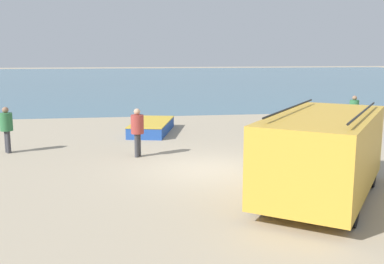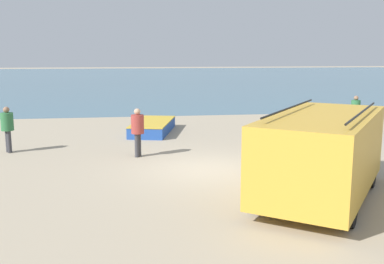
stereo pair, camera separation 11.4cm
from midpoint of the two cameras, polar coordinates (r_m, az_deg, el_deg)
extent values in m
plane|color=tan|center=(14.02, 1.86, -4.76)|extent=(200.00, 200.00, 0.00)
cube|color=#477084|center=(65.49, -6.03, 6.87)|extent=(120.00, 80.00, 0.01)
cube|color=gold|center=(11.47, 16.52, -2.39)|extent=(4.82, 5.44, 1.82)
cube|color=black|center=(14.10, 18.68, -2.32)|extent=(1.67, 1.28, 0.82)
cube|color=#1E232D|center=(13.85, 18.87, 1.83)|extent=(1.58, 1.19, 0.58)
cylinder|color=black|center=(13.38, 13.77, -4.11)|extent=(0.62, 0.73, 0.75)
cylinder|color=black|center=(13.05, 21.98, -4.92)|extent=(0.62, 0.73, 0.75)
cylinder|color=black|center=(10.44, 9.20, -7.98)|extent=(0.62, 0.73, 0.75)
cylinder|color=black|center=(10.01, 19.77, -9.25)|extent=(0.62, 0.73, 0.75)
cylinder|color=black|center=(11.50, 12.63, 3.02)|extent=(2.56, 3.42, 0.05)
cylinder|color=black|center=(11.16, 21.06, 2.38)|extent=(2.56, 3.42, 0.05)
cube|color=#234CA3|center=(20.45, -4.85, 0.61)|extent=(2.37, 3.95, 0.47)
cone|color=#234CA3|center=(22.64, -3.78, 1.54)|extent=(0.63, 0.90, 0.45)
cube|color=gold|center=(20.43, -4.85, 1.08)|extent=(1.40, 0.53, 0.05)
cube|color=gold|center=(20.41, -4.86, 1.31)|extent=(2.39, 3.99, 0.04)
cube|color=navy|center=(20.64, 14.97, 0.51)|extent=(3.69, 1.80, 0.56)
cone|color=navy|center=(20.07, 9.04, 0.46)|extent=(0.83, 0.60, 0.53)
cube|color=silver|center=(20.61, 15.00, 1.10)|extent=(0.32, 1.39, 0.05)
cube|color=silver|center=(20.59, 15.01, 1.33)|extent=(3.73, 1.82, 0.04)
cylinder|color=#38383D|center=(15.79, -6.55, -1.60)|extent=(0.15, 0.15, 0.82)
cylinder|color=#38383D|center=(15.64, -6.80, -1.72)|extent=(0.15, 0.15, 0.82)
cylinder|color=#993833|center=(15.58, -6.73, 0.99)|extent=(0.44, 0.44, 0.65)
sphere|color=tan|center=(15.52, -6.76, 2.58)|extent=(0.22, 0.22, 0.22)
cylinder|color=#38383D|center=(17.47, -22.02, -1.16)|extent=(0.15, 0.15, 0.81)
cylinder|color=#38383D|center=(17.62, -22.19, -1.08)|extent=(0.15, 0.15, 0.81)
cylinder|color=#2D6B3D|center=(17.43, -22.26, 1.22)|extent=(0.44, 0.44, 0.64)
sphere|color=#8C664C|center=(17.37, -22.35, 2.63)|extent=(0.22, 0.22, 0.22)
cylinder|color=#38383D|center=(22.55, 20.30, 1.28)|extent=(0.14, 0.14, 0.77)
cylinder|color=#38383D|center=(22.55, 19.89, 1.31)|extent=(0.14, 0.14, 0.77)
cylinder|color=#2D6B3D|center=(22.46, 20.20, 3.04)|extent=(0.42, 0.42, 0.61)
sphere|color=#8C664C|center=(22.42, 20.26, 4.08)|extent=(0.21, 0.21, 0.21)
camera|label=1|loc=(0.06, -89.78, 0.04)|focal=42.00mm
camera|label=2|loc=(0.06, 90.22, -0.04)|focal=42.00mm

